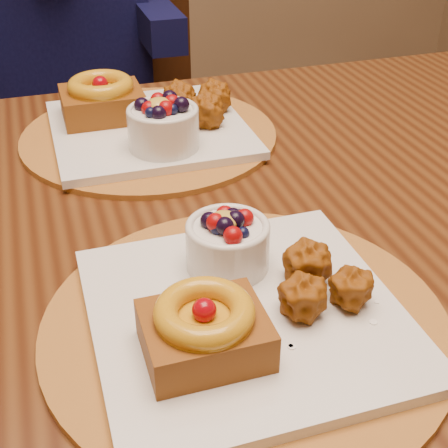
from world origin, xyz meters
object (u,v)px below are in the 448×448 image
at_px(place_setting_far, 147,121).
at_px(chair_far, 144,142).
at_px(dining_table, 188,261).
at_px(place_setting_near, 242,304).

height_order(place_setting_far, chair_far, place_setting_far).
bearing_deg(dining_table, place_setting_far, 90.94).
relative_size(place_setting_far, chair_far, 0.47).
bearing_deg(chair_far, dining_table, -108.99).
distance_m(dining_table, chair_far, 0.89).
relative_size(place_setting_near, chair_far, 0.47).
bearing_deg(chair_far, place_setting_near, -107.83).
distance_m(dining_table, place_setting_near, 0.24).
bearing_deg(dining_table, place_setting_near, -90.60).
height_order(place_setting_near, place_setting_far, place_setting_far).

